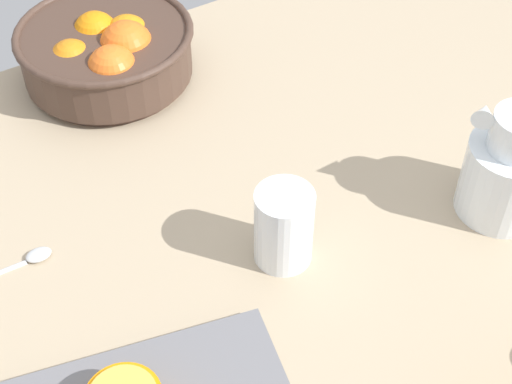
# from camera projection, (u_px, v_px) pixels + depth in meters

# --- Properties ---
(ground_plane) EXTENTS (1.44, 0.94, 0.03)m
(ground_plane) POSITION_uv_depth(u_px,v_px,m) (225.00, 237.00, 0.99)
(ground_plane) COLOR tan
(fruit_bowl) EXTENTS (0.27, 0.27, 0.11)m
(fruit_bowl) POSITION_uv_depth(u_px,v_px,m) (106.00, 51.00, 1.16)
(fruit_bowl) COLOR #473328
(fruit_bowl) RESTS_ON ground_plane
(juice_pitcher) EXTENTS (0.12, 0.13, 0.16)m
(juice_pitcher) POSITION_uv_depth(u_px,v_px,m) (507.00, 177.00, 0.97)
(juice_pitcher) COLOR white
(juice_pitcher) RESTS_ON ground_plane
(juice_glass) EXTENTS (0.07, 0.07, 0.10)m
(juice_glass) POSITION_uv_depth(u_px,v_px,m) (284.00, 230.00, 0.92)
(juice_glass) COLOR white
(juice_glass) RESTS_ON ground_plane
(spoon) EXTENTS (0.15, 0.02, 0.01)m
(spoon) POSITION_uv_depth(u_px,v_px,m) (11.00, 266.00, 0.93)
(spoon) COLOR silver
(spoon) RESTS_ON ground_plane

